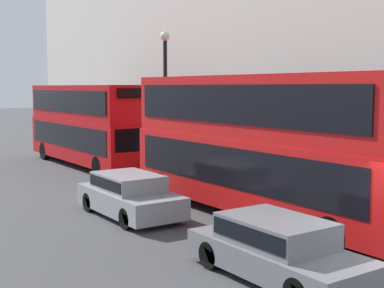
# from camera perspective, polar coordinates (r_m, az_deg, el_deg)

# --- Properties ---
(bus_leading) EXTENTS (2.59, 11.20, 4.51)m
(bus_leading) POSITION_cam_1_polar(r_m,az_deg,el_deg) (17.01, 7.32, 0.43)
(bus_leading) COLOR red
(bus_leading) RESTS_ON ground
(bus_second_in_queue) EXTENTS (2.59, 10.62, 4.24)m
(bus_second_in_queue) POSITION_cam_1_polar(r_m,az_deg,el_deg) (28.54, -10.98, 2.36)
(bus_second_in_queue) COLOR #B20C0F
(bus_second_in_queue) RESTS_ON ground
(car_dark_sedan) EXTENTS (1.82, 4.35, 1.34)m
(car_dark_sedan) POSITION_cam_1_polar(r_m,az_deg,el_deg) (11.88, 9.07, -10.79)
(car_dark_sedan) COLOR slate
(car_dark_sedan) RESTS_ON ground
(car_hatchback) EXTENTS (1.86, 4.23, 1.37)m
(car_hatchback) POSITION_cam_1_polar(r_m,az_deg,el_deg) (17.35, -6.70, -5.31)
(car_hatchback) COLOR gray
(car_hatchback) RESTS_ON ground
(street_lamp) EXTENTS (0.44, 0.44, 6.68)m
(street_lamp) POSITION_cam_1_polar(r_m,az_deg,el_deg) (24.86, -2.86, 6.01)
(street_lamp) COLOR black
(street_lamp) RESTS_ON ground
(pedestrian) EXTENTS (0.36, 0.36, 1.63)m
(pedestrian) POSITION_cam_1_polar(r_m,az_deg,el_deg) (17.58, 17.07, -5.31)
(pedestrian) COLOR #334C6B
(pedestrian) RESTS_ON ground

